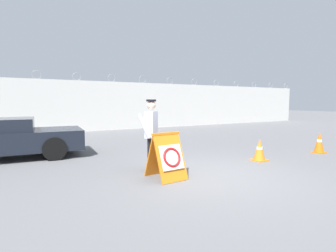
{
  "coord_description": "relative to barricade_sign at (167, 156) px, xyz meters",
  "views": [
    {
      "loc": [
        -4.0,
        -4.76,
        1.75
      ],
      "look_at": [
        0.23,
        2.68,
        0.96
      ],
      "focal_mm": 28.0,
      "sensor_mm": 36.0,
      "label": 1
    }
  ],
  "objects": [
    {
      "name": "barricade_sign",
      "position": [
        0.0,
        0.0,
        0.0
      ],
      "size": [
        0.74,
        0.88,
        1.06
      ],
      "rotation": [
        0.0,
        0.0,
        0.07
      ],
      "color": "orange",
      "rests_on": "ground_plane"
    },
    {
      "name": "traffic_cone_mid",
      "position": [
        6.04,
        0.06,
        -0.16
      ],
      "size": [
        0.37,
        0.37,
        0.73
      ],
      "color": "orange",
      "rests_on": "ground_plane"
    },
    {
      "name": "parked_car_front_coupe",
      "position": [
        -3.42,
        4.27,
        0.12
      ],
      "size": [
        4.71,
        2.18,
        1.25
      ],
      "rotation": [
        0.0,
        0.0,
        -0.07
      ],
      "color": "black",
      "rests_on": "ground_plane"
    },
    {
      "name": "ground_plane",
      "position": [
        1.12,
        -0.35,
        -0.52
      ],
      "size": [
        90.0,
        90.0,
        0.0
      ],
      "primitive_type": "plane",
      "color": "slate"
    },
    {
      "name": "traffic_cone_near",
      "position": [
        3.3,
        0.23,
        -0.2
      ],
      "size": [
        0.41,
        0.41,
        0.65
      ],
      "color": "orange",
      "rests_on": "ground_plane"
    },
    {
      "name": "security_guard",
      "position": [
        -0.03,
        0.77,
        0.49
      ],
      "size": [
        0.65,
        0.52,
        1.81
      ],
      "rotation": [
        0.0,
        0.0,
        -2.33
      ],
      "color": "black",
      "rests_on": "ground_plane"
    },
    {
      "name": "perimeter_wall",
      "position": [
        1.12,
        10.8,
        0.97
      ],
      "size": [
        36.0,
        0.3,
        3.44
      ],
      "color": "silver",
      "rests_on": "ground_plane"
    }
  ]
}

